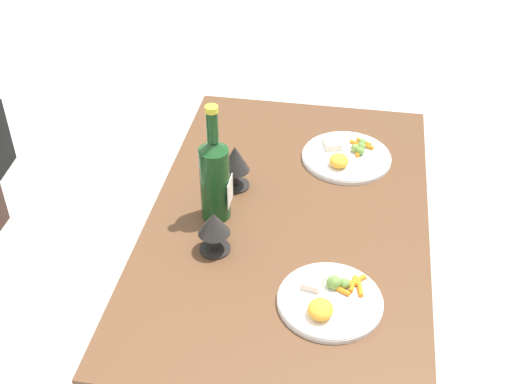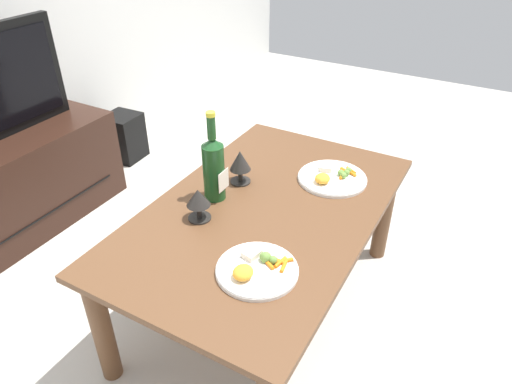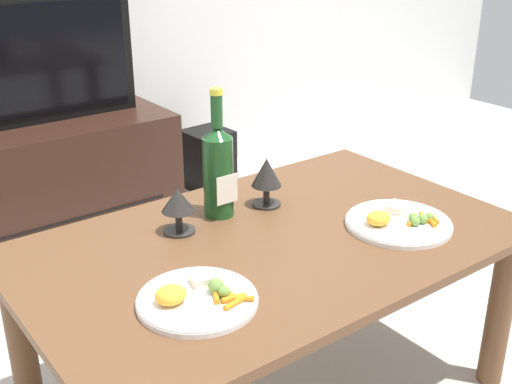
% 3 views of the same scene
% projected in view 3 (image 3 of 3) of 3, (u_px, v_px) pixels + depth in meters
% --- Properties ---
extents(dining_table, '(1.25, 0.77, 0.50)m').
position_uv_depth(dining_table, '(272.00, 267.00, 1.65)').
color(dining_table, brown).
rests_on(dining_table, ground_plane).
extents(tv_stand, '(1.10, 0.49, 0.48)m').
position_uv_depth(tv_stand, '(39.00, 181.00, 2.66)').
color(tv_stand, black).
rests_on(tv_stand, ground_plane).
extents(tv_screen, '(0.91, 0.05, 0.51)m').
position_uv_depth(tv_screen, '(22.00, 61.00, 2.47)').
color(tv_screen, black).
rests_on(tv_screen, tv_stand).
extents(floor_speaker, '(0.22, 0.22, 0.30)m').
position_uv_depth(floor_speaker, '(208.00, 159.00, 3.17)').
color(floor_speaker, black).
rests_on(floor_speaker, ground_plane).
extents(wine_bottle, '(0.08, 0.08, 0.35)m').
position_uv_depth(wine_bottle, '(218.00, 167.00, 1.70)').
color(wine_bottle, '#19471E').
rests_on(wine_bottle, dining_table).
extents(goblet_left, '(0.08, 0.08, 0.12)m').
position_uv_depth(goblet_left, '(178.00, 203.00, 1.62)').
color(goblet_left, black).
rests_on(goblet_left, dining_table).
extents(goblet_right, '(0.08, 0.08, 0.14)m').
position_uv_depth(goblet_right, '(267.00, 175.00, 1.77)').
color(goblet_right, black).
rests_on(goblet_right, dining_table).
extents(dinner_plate_left, '(0.25, 0.25, 0.05)m').
position_uv_depth(dinner_plate_left, '(197.00, 298.00, 1.34)').
color(dinner_plate_left, white).
rests_on(dinner_plate_left, dining_table).
extents(dinner_plate_right, '(0.28, 0.28, 0.05)m').
position_uv_depth(dinner_plate_right, '(398.00, 222.00, 1.68)').
color(dinner_plate_right, white).
rests_on(dinner_plate_right, dining_table).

